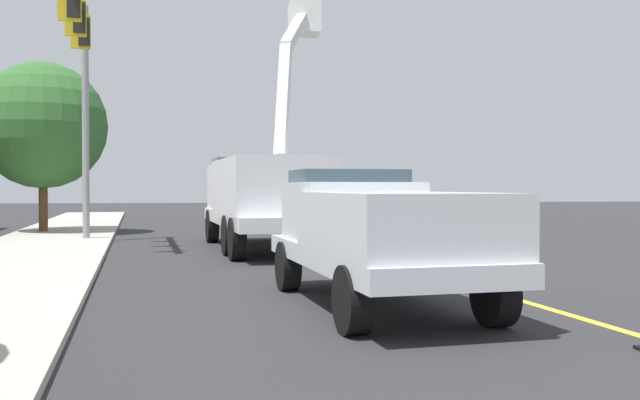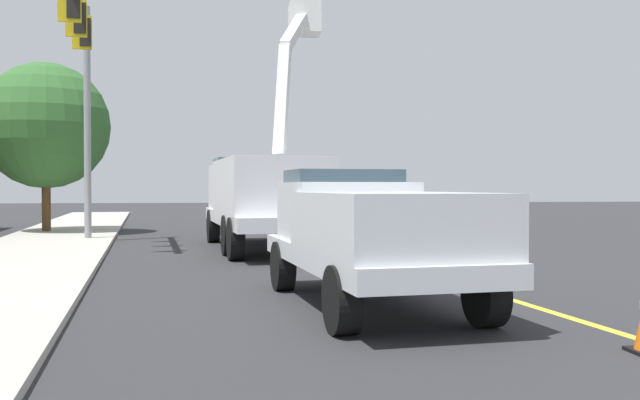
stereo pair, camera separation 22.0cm
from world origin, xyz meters
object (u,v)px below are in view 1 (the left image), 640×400
Objects in this scene: service_pickup_truck at (377,231)px; traffic_cone_mid_front at (298,225)px; utility_bucket_truck at (263,192)px; traffic_signal_mast at (81,63)px; passing_minivan at (338,206)px.

traffic_cone_mid_front is (14.30, -0.25, -0.71)m from service_pickup_truck.
utility_bucket_truck is 10.11× the size of traffic_cone_mid_front.
utility_bucket_truck is 9.88m from service_pickup_truck.
traffic_signal_mast is at bearing 115.14° from traffic_cone_mid_front.
passing_minivan is at bearing -48.37° from traffic_signal_mast.
traffic_cone_mid_front is at bearing -18.00° from utility_bucket_truck.
passing_minivan is 12.71m from traffic_signal_mast.
traffic_signal_mast is (-3.15, 6.72, 5.00)m from traffic_cone_mid_front.
traffic_cone_mid_front is 0.11× the size of traffic_signal_mast.
service_pickup_truck is 19.22m from passing_minivan.
service_pickup_truck is 14.32m from traffic_cone_mid_front.
utility_bucket_truck reaches higher than passing_minivan.
traffic_signal_mast is (1.36, 5.25, 3.79)m from utility_bucket_truck.
utility_bucket_truck is at bearing -104.52° from traffic_signal_mast.
traffic_cone_mid_front is at bearing -0.98° from service_pickup_truck.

